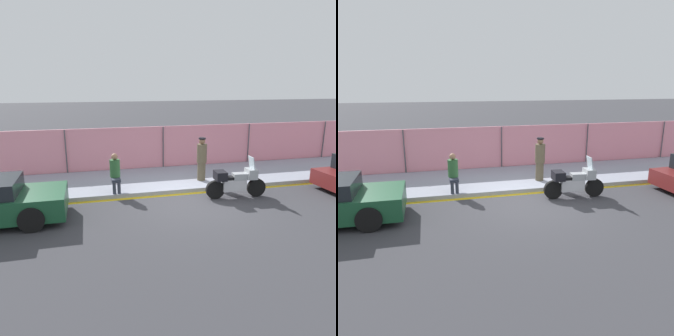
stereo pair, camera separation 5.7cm
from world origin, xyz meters
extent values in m
plane|color=#38383D|center=(0.00, 0.00, 0.00)|extent=(120.00, 120.00, 0.00)
cube|color=#8E93A3|center=(0.00, 2.76, 0.07)|extent=(30.86, 3.34, 0.15)
cube|color=gold|center=(0.00, 1.00, 0.00)|extent=(30.86, 0.18, 0.01)
cube|color=pink|center=(0.00, 4.52, 0.98)|extent=(29.32, 0.08, 1.97)
cylinder|color=#4C4C51|center=(-4.15, 4.42, 0.98)|extent=(0.05, 0.05, 1.97)
cylinder|color=#4C4C51|center=(0.00, 4.42, 0.98)|extent=(0.05, 0.05, 1.97)
cylinder|color=#4C4C51|center=(4.15, 4.42, 0.98)|extent=(0.05, 0.05, 1.97)
cylinder|color=#4C4C51|center=(8.31, 4.42, 0.98)|extent=(0.05, 0.05, 1.97)
cylinder|color=black|center=(2.32, 0.19, 0.32)|extent=(0.65, 0.18, 0.64)
cylinder|color=black|center=(0.84, 0.30, 0.32)|extent=(0.65, 0.18, 0.64)
cube|color=silver|center=(1.51, 0.25, 0.46)|extent=(0.83, 0.34, 0.41)
cube|color=#999EA3|center=(1.71, 0.24, 0.75)|extent=(0.54, 0.34, 0.22)
cube|color=black|center=(1.42, 0.26, 0.71)|extent=(0.62, 0.32, 0.10)
cube|color=#999EA3|center=(2.10, 0.21, 0.83)|extent=(0.35, 0.50, 0.34)
cube|color=silver|center=(2.10, 0.21, 1.21)|extent=(0.13, 0.43, 0.42)
cube|color=black|center=(1.01, 0.29, 0.81)|extent=(0.39, 0.53, 0.30)
cylinder|color=brown|center=(0.96, 2.04, 0.50)|extent=(0.31, 0.31, 0.71)
cylinder|color=brown|center=(0.96, 2.04, 1.21)|extent=(0.38, 0.38, 0.71)
sphere|color=brown|center=(0.96, 2.04, 1.69)|extent=(0.24, 0.24, 0.24)
cylinder|color=black|center=(0.96, 2.04, 1.79)|extent=(0.27, 0.27, 0.05)
cylinder|color=#2D3342|center=(-2.46, 1.19, 0.36)|extent=(0.11, 0.11, 0.43)
cylinder|color=#2D3342|center=(-2.30, 1.19, 0.36)|extent=(0.11, 0.11, 0.43)
cube|color=#2D3342|center=(-2.38, 1.41, 0.58)|extent=(0.30, 0.43, 0.10)
cylinder|color=#2D6033|center=(-2.38, 1.62, 0.94)|extent=(0.36, 0.36, 0.61)
sphere|color=#A37556|center=(-2.38, 1.62, 1.35)|extent=(0.22, 0.22, 0.22)
cylinder|color=black|center=(5.67, 0.68, 0.32)|extent=(0.65, 0.25, 0.64)
cylinder|color=black|center=(-4.80, 0.81, 0.34)|extent=(0.69, 0.22, 0.69)
cylinder|color=black|center=(-4.81, -0.92, 0.34)|extent=(0.69, 0.22, 0.69)
camera|label=1|loc=(-3.24, -9.53, 3.83)|focal=35.00mm
camera|label=2|loc=(-3.18, -9.55, 3.83)|focal=35.00mm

